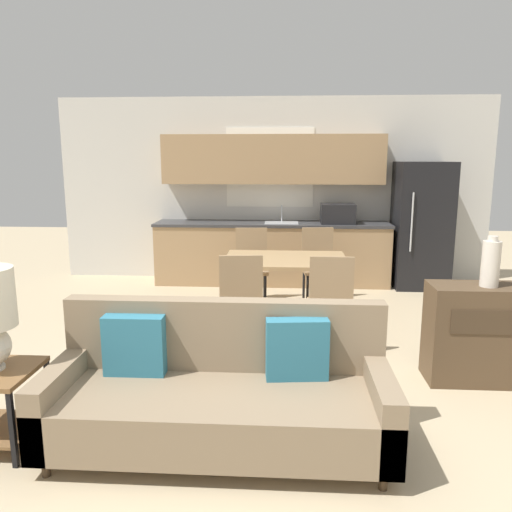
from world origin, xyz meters
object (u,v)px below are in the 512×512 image
Objects in this scene: dining_table at (285,264)px; dining_chair_near_left at (241,298)px; vase at (491,263)px; dining_chair_far_left at (251,263)px; dining_chair_far_right at (318,263)px; couch at (220,393)px; dining_chair_near_right at (330,300)px; refrigerator at (421,225)px; credenza at (499,334)px.

dining_table is 1.40× the size of dining_chair_near_left.
dining_chair_far_left is at bearing 133.25° from vase.
dining_chair_far_right is (0.42, 0.87, -0.16)m from dining_table.
vase is at bearing -67.85° from dining_chair_far_right.
couch is at bearing 83.74° from dining_chair_near_left.
vase is at bearing -40.56° from dining_table.
dining_chair_near_right is at bearing 172.90° from dining_chair_near_left.
couch is 2.25× the size of dining_chair_far_left.
vase is (-0.28, -3.17, 0.12)m from refrigerator.
couch is at bearing -154.10° from credenza.
refrigerator is 2.56m from dining_chair_far_left.
dining_chair_far_left is 1.60m from dining_chair_near_left.
credenza is 1.21× the size of dining_chair_near_right.
refrigerator is 1.87× the size of dining_chair_near_right.
couch is at bearing -99.52° from dining_table.
dining_chair_near_right is (-1.48, -2.59, -0.37)m from refrigerator.
vase is (1.62, -1.39, 0.33)m from dining_table.
dining_chair_near_left is (-2.17, 0.56, 0.11)m from credenza.
dining_table is at bearing -123.91° from dining_chair_near_left.
dining_chair_far_left is 1.00× the size of dining_chair_near_left.
credenza is at bearing 25.90° from couch.
dining_chair_far_left is (-0.85, -0.08, 0.00)m from dining_chair_far_right.
vase reaches higher than dining_chair_near_right.
couch is 5.25× the size of vase.
dining_chair_near_left is (-0.42, -0.81, -0.16)m from dining_table.
credenza is (2.16, 1.05, 0.07)m from couch.
vase is 2.61m from dining_chair_far_right.
dining_chair_near_right is at bearing -95.72° from dining_chair_far_right.
dining_chair_far_right is at bearing 120.81° from credenza.
vase is at bearing 26.83° from couch.
refrigerator is 1.78m from dining_chair_far_right.
dining_chair_far_right is at bearing 64.39° from dining_table.
credenza is 1.21× the size of dining_chair_far_left.
dining_table is 2.47m from couch.
credenza is (1.75, -1.37, -0.27)m from dining_table.
dining_chair_near_right is (0.42, -0.81, -0.16)m from dining_table.
credenza is 2.24m from dining_chair_near_left.
dining_chair_near_left is (-2.32, -2.59, -0.37)m from refrigerator.
dining_table is at bearing -61.30° from dining_chair_near_right.
refrigerator is 4.35× the size of vase.
couch is at bearing -93.41° from dining_chair_far_left.
vase is at bearing -95.13° from refrigerator.
dining_chair_near_left is (-0.01, 1.61, 0.17)m from couch.
refrigerator reaches higher than dining_chair_near_right.
dining_table is at bearing 142.02° from credenza.
dining_chair_far_left is at bearing -157.16° from refrigerator.
dining_chair_far_right is 1.00× the size of dining_chair_near_right.
dining_chair_far_left is (-0.85, 1.61, 0.00)m from dining_chair_near_right.
dining_chair_far_right is (-1.21, 2.26, -0.49)m from vase.
refrigerator is at bearing 61.13° from couch.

